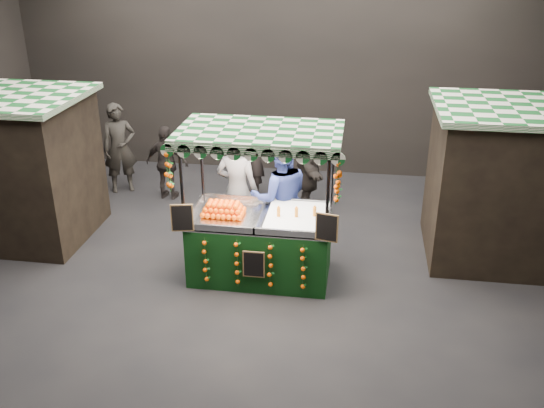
# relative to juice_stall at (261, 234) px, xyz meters

# --- Properties ---
(ground) EXTENTS (12.00, 12.00, 0.00)m
(ground) POSITION_rel_juice_stall_xyz_m (-0.31, -0.16, -0.76)
(ground) COLOR black
(ground) RESTS_ON ground
(market_hall) EXTENTS (12.10, 10.10, 5.05)m
(market_hall) POSITION_rel_juice_stall_xyz_m (-0.31, -0.16, 2.62)
(market_hall) COLOR black
(market_hall) RESTS_ON ground
(neighbour_stall_left) EXTENTS (3.00, 2.20, 2.60)m
(neighbour_stall_left) POSITION_rel_juice_stall_xyz_m (-4.71, 0.84, 0.55)
(neighbour_stall_left) COLOR black
(neighbour_stall_left) RESTS_ON ground
(neighbour_stall_right) EXTENTS (3.00, 2.20, 2.60)m
(neighbour_stall_right) POSITION_rel_juice_stall_xyz_m (4.09, 1.34, 0.55)
(neighbour_stall_right) COLOR black
(neighbour_stall_right) RESTS_ON ground
(juice_stall) EXTENTS (2.52, 1.48, 2.44)m
(juice_stall) POSITION_rel_juice_stall_xyz_m (0.00, 0.00, 0.00)
(juice_stall) COLOR black
(juice_stall) RESTS_ON ground
(vendor_grey) EXTENTS (0.81, 0.60, 2.04)m
(vendor_grey) POSITION_rel_juice_stall_xyz_m (-0.58, 1.04, 0.26)
(vendor_grey) COLOR gray
(vendor_grey) RESTS_ON ground
(vendor_blue) EXTENTS (1.18, 1.03, 2.07)m
(vendor_blue) POSITION_rel_juice_stall_xyz_m (0.20, 0.80, 0.27)
(vendor_blue) COLOR navy
(vendor_blue) RESTS_ON ground
(shopper_0) EXTENTS (0.83, 0.73, 1.90)m
(shopper_0) POSITION_rel_juice_stall_xyz_m (-3.52, 3.06, 0.19)
(shopper_0) COLOR #2E2B26
(shopper_0) RESTS_ON ground
(shopper_1) EXTENTS (0.82, 0.64, 1.65)m
(shopper_1) POSITION_rel_juice_stall_xyz_m (4.01, 1.64, 0.07)
(shopper_1) COLOR #2B2423
(shopper_1) RESTS_ON ground
(shopper_2) EXTENTS (0.94, 0.47, 1.55)m
(shopper_2) POSITION_rel_juice_stall_xyz_m (-2.42, 2.81, 0.01)
(shopper_2) COLOR #2A2422
(shopper_2) RESTS_ON ground
(shopper_3) EXTENTS (1.37, 1.20, 1.84)m
(shopper_3) POSITION_rel_juice_stall_xyz_m (3.44, 3.56, 0.16)
(shopper_3) COLOR black
(shopper_3) RESTS_ON ground
(shopper_4) EXTENTS (0.83, 0.56, 1.66)m
(shopper_4) POSITION_rel_juice_stall_xyz_m (-4.65, 2.56, 0.07)
(shopper_4) COLOR #2A2722
(shopper_4) RESTS_ON ground
(shopper_5) EXTENTS (0.69, 1.71, 1.79)m
(shopper_5) POSITION_rel_juice_stall_xyz_m (0.49, 2.67, 0.14)
(shopper_5) COLOR black
(shopper_5) RESTS_ON ground
(shopper_6) EXTENTS (0.58, 0.68, 1.60)m
(shopper_6) POSITION_rel_juice_stall_xyz_m (-0.68, 3.27, 0.04)
(shopper_6) COLOR black
(shopper_6) RESTS_ON ground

